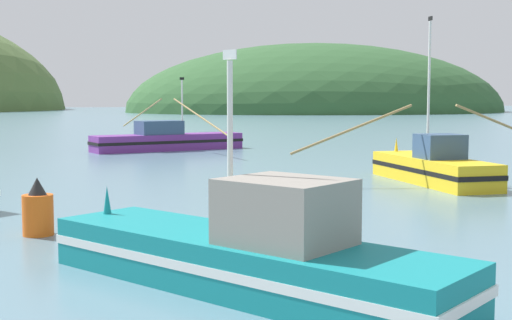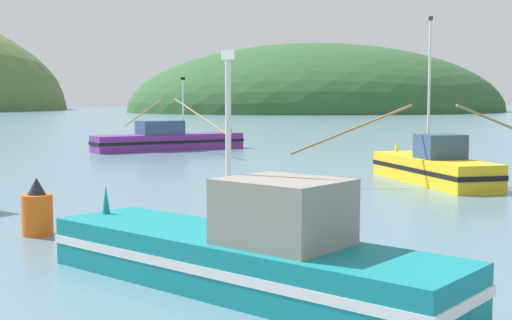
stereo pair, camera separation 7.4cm
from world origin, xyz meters
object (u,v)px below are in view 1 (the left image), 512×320
(fishing_boat_teal, at_px, (249,255))
(channel_buoy, at_px, (38,211))
(fishing_boat_yellow, at_px, (433,167))
(fishing_boat_purple, at_px, (167,140))

(fishing_boat_teal, relative_size, channel_buoy, 5.62)
(fishing_boat_yellow, height_order, fishing_boat_teal, fishing_boat_yellow)
(fishing_boat_yellow, bearing_deg, fishing_boat_purple, 22.09)
(fishing_boat_purple, xyz_separation_m, fishing_boat_teal, (-4.13, -38.83, -0.05))
(fishing_boat_purple, distance_m, fishing_boat_yellow, 25.34)
(fishing_boat_yellow, bearing_deg, fishing_boat_teal, 140.67)
(fishing_boat_purple, xyz_separation_m, fishing_boat_yellow, (8.92, -23.72, -0.03))
(fishing_boat_yellow, distance_m, channel_buoy, 19.10)
(fishing_boat_teal, bearing_deg, channel_buoy, -3.10)
(channel_buoy, bearing_deg, fishing_boat_teal, -58.98)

